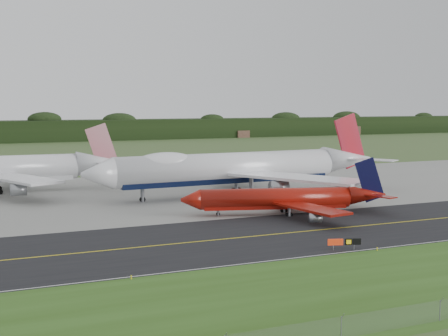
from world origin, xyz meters
The scene contains 12 objects.
ground centered at (0.00, 0.00, 0.00)m, with size 600.00×600.00×0.00m, color #3B5427.
grass_verge centered at (0.00, -35.00, 0.01)m, with size 400.00×30.00×0.01m, color #2F5017.
taxiway centered at (0.00, -4.00, 0.01)m, with size 400.00×32.00×0.02m, color black.
apron centered at (0.00, 51.00, 0.01)m, with size 400.00×78.00×0.01m, color gray.
taxiway_centreline centered at (0.00, -4.00, 0.03)m, with size 400.00×0.40×0.00m, color gold.
taxiway_edge_line centered at (0.00, -19.50, 0.03)m, with size 400.00×0.25×0.00m, color silver.
horizon_treeline centered at (0.00, 273.76, 5.47)m, with size 700.00×25.00×12.00m.
jet_ba_747 centered at (11.79, 39.09, 6.64)m, with size 77.52×64.24×19.50m.
jet_red_737 centered at (9.83, 11.85, 3.12)m, with size 41.07×32.71×11.28m.
taxiway_sign centered at (2.96, -18.14, 1.21)m, with size 4.97×1.72×1.72m.
edge_marker_left centered at (-30.80, -20.50, 0.25)m, with size 0.16×0.16×0.50m, color yellow.
edge_marker_center centered at (7.29, -20.50, 0.25)m, with size 0.16×0.16×0.50m, color yellow.
Camera 1 is at (-51.01, -95.54, 22.21)m, focal length 50.00 mm.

